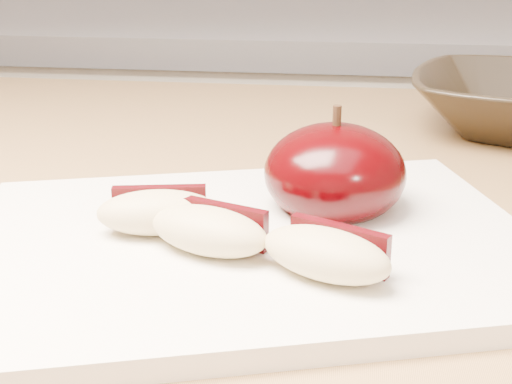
# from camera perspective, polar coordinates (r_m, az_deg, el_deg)

# --- Properties ---
(back_cabinet) EXTENTS (2.40, 0.62, 0.94)m
(back_cabinet) POSITION_cam_1_polar(r_m,az_deg,el_deg) (1.34, 0.97, -6.18)
(back_cabinet) COLOR silver
(back_cabinet) RESTS_ON ground
(cutting_board) EXTENTS (0.36, 0.30, 0.01)m
(cutting_board) POSITION_cam_1_polar(r_m,az_deg,el_deg) (0.40, -0.00, -4.22)
(cutting_board) COLOR white
(cutting_board) RESTS_ON island_counter
(apple_half) EXTENTS (0.09, 0.09, 0.07)m
(apple_half) POSITION_cam_1_polar(r_m,az_deg,el_deg) (0.43, 6.31, 1.51)
(apple_half) COLOR black
(apple_half) RESTS_ON cutting_board
(apple_wedge_a) EXTENTS (0.07, 0.04, 0.02)m
(apple_wedge_a) POSITION_cam_1_polar(r_m,az_deg,el_deg) (0.40, -7.83, -1.55)
(apple_wedge_a) COLOR #CFB983
(apple_wedge_a) RESTS_ON cutting_board
(apple_wedge_b) EXTENTS (0.07, 0.05, 0.02)m
(apple_wedge_b) POSITION_cam_1_polar(r_m,az_deg,el_deg) (0.37, -3.69, -3.04)
(apple_wedge_b) COLOR #CFB983
(apple_wedge_b) RESTS_ON cutting_board
(apple_wedge_c) EXTENTS (0.07, 0.06, 0.02)m
(apple_wedge_c) POSITION_cam_1_polar(r_m,az_deg,el_deg) (0.35, 5.72, -4.88)
(apple_wedge_c) COLOR #CFB983
(apple_wedge_c) RESTS_ON cutting_board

